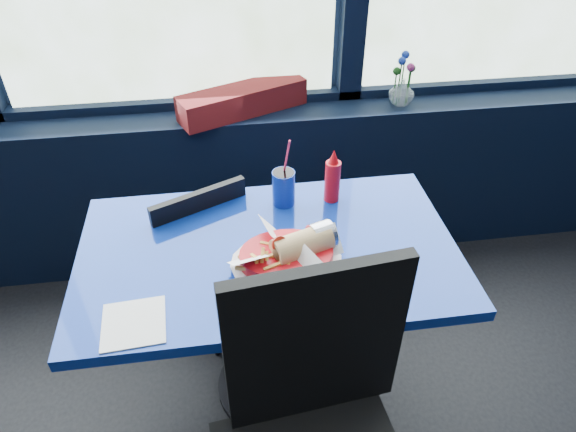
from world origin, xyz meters
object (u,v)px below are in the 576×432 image
object	(u,v)px
flower_vase	(402,89)
soda_cup	(284,187)
near_table	(270,289)
planter_box	(243,100)
food_basket	(289,255)
chair_near_back	(218,249)
ketchup_bottle	(333,178)

from	to	relation	value
flower_vase	soda_cup	xyz separation A→B (m)	(-0.61, -0.60, -0.06)
near_table	flower_vase	distance (m)	1.13
soda_cup	planter_box	bearing A→B (deg)	98.65
planter_box	food_basket	size ratio (longest dim) A/B	1.79
soda_cup	flower_vase	bearing A→B (deg)	44.29
near_table	flower_vase	xyz separation A→B (m)	(0.70, 0.84, 0.30)
near_table	chair_near_back	distance (m)	0.39
chair_near_back	planter_box	xyz separation A→B (m)	(0.16, 0.52, 0.38)
flower_vase	ketchup_bottle	world-z (taller)	flower_vase
near_table	chair_near_back	xyz separation A→B (m)	(-0.17, 0.33, -0.10)
flower_vase	food_basket	size ratio (longest dim) A/B	0.75
flower_vase	food_basket	world-z (taller)	flower_vase
chair_near_back	soda_cup	distance (m)	0.44
near_table	ketchup_bottle	world-z (taller)	ketchup_bottle
food_basket	ketchup_bottle	xyz separation A→B (m)	(0.20, 0.31, 0.05)
planter_box	flower_vase	xyz separation A→B (m)	(0.71, -0.02, 0.02)
planter_box	soda_cup	bearing A→B (deg)	-104.33
chair_near_back	soda_cup	size ratio (longest dim) A/B	3.05
flower_vase	soda_cup	distance (m)	0.86
planter_box	soda_cup	xyz separation A→B (m)	(0.09, -0.62, -0.04)
near_table	soda_cup	distance (m)	0.35
ketchup_bottle	soda_cup	xyz separation A→B (m)	(-0.17, 0.00, -0.02)
near_table	flower_vase	size ratio (longest dim) A/B	5.01
planter_box	near_table	bearing A→B (deg)	-112.10
near_table	soda_cup	xyz separation A→B (m)	(0.08, 0.24, 0.25)
chair_near_back	ketchup_bottle	world-z (taller)	ketchup_bottle
near_table	flower_vase	world-z (taller)	flower_vase
near_table	food_basket	world-z (taller)	food_basket
chair_near_back	flower_vase	xyz separation A→B (m)	(0.87, 0.50, 0.40)
chair_near_back	ketchup_bottle	size ratio (longest dim) A/B	4.05
near_table	ketchup_bottle	bearing A→B (deg)	42.68
food_basket	soda_cup	distance (m)	0.32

